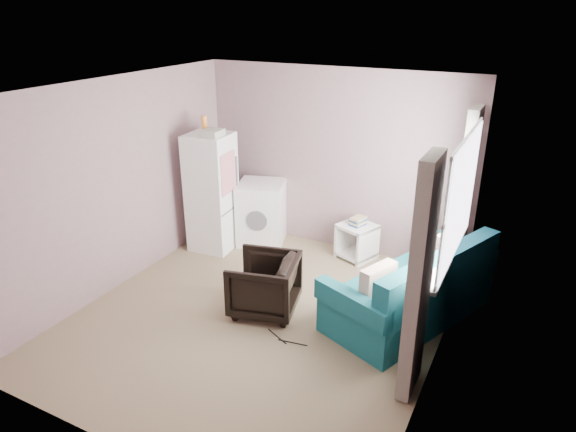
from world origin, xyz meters
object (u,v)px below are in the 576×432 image
(side_table, at_px, (357,239))
(sofa, at_px, (414,292))
(fridge, at_px, (212,192))
(washing_machine, at_px, (261,211))
(armchair, at_px, (264,282))

(side_table, relative_size, sofa, 0.27)
(fridge, relative_size, washing_machine, 2.09)
(washing_machine, distance_m, sofa, 2.66)
(fridge, relative_size, side_table, 3.12)
(fridge, xyz_separation_m, side_table, (1.93, 0.60, -0.55))
(fridge, bearing_deg, washing_machine, 37.41)
(side_table, distance_m, sofa, 1.53)
(armchair, xyz_separation_m, washing_machine, (-0.94, 1.59, 0.10))
(fridge, xyz_separation_m, sofa, (2.98, -0.51, -0.51))
(side_table, height_order, sofa, sofa)
(armchair, distance_m, sofa, 1.65)
(fridge, relative_size, sofa, 0.85)
(washing_machine, xyz_separation_m, side_table, (1.42, 0.13, -0.19))
(side_table, bearing_deg, armchair, -105.43)
(washing_machine, relative_size, sofa, 0.41)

